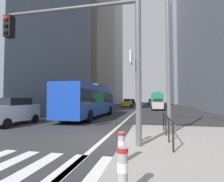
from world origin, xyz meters
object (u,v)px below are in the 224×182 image
Objects in this scene: sedan_white_oncoming at (12,111)px; bollard_right at (139,130)px; car_oncoming_far at (132,102)px; bollard_left at (121,145)px; city_bus_blue_oncoming at (91,99)px; street_lamp_post at (168,30)px; bollard_front at (123,170)px; city_bus_red_receding at (157,99)px; traffic_signal_gantry at (88,42)px; car_receding_far at (151,102)px; car_receding_near at (158,104)px; car_oncoming_mid at (127,103)px.

sedan_white_oncoming is 10.07m from bollard_right.
car_oncoming_far is 61.76m from bollard_left.
street_lamp_post reaches higher than city_bus_blue_oncoming.
city_bus_blue_oncoming is 13.77× the size of bollard_front.
city_bus_red_receding is 36.03m from bollard_right.
bollard_front is (5.75, -63.26, -0.36)m from car_oncoming_far.
street_lamp_post is (3.28, 2.56, 1.18)m from traffic_signal_gantry.
city_bus_red_receding is 14.20× the size of bollard_left.
sedan_white_oncoming is at bearing 144.59° from bollard_left.
city_bus_red_receding is 1.43× the size of street_lamp_post.
car_receding_far is 60.91m from traffic_signal_gantry.
bollard_left is at bearing -93.52° from city_bus_red_receding.
car_receding_near is at bearing -91.21° from city_bus_red_receding.
bollard_front is at bearing -84.81° from car_oncoming_far.
bollard_front is at bearing -41.26° from sedan_white_oncoming.
city_bus_red_receding is 1.90× the size of traffic_signal_gantry.
car_receding_far is (10.12, 56.24, -0.00)m from sedan_white_oncoming.
bollard_right is at bearing -82.33° from car_oncoming_mid.
city_bus_blue_oncoming is 1.04× the size of city_bus_red_receding.
car_oncoming_mid is (4.56, 31.21, 0.00)m from sedan_white_oncoming.
bollard_front is at bearing -62.16° from traffic_signal_gantry.
car_receding_near reaches higher than bollard_front.
car_receding_far is at bearing 87.40° from traffic_signal_gantry.
street_lamp_post is at bearing 77.25° from bollard_front.
city_bus_blue_oncoming is at bearing -117.91° from car_receding_near.
sedan_white_oncoming is 22.78m from car_receding_near.
bollard_right is (4.72, -35.08, -0.38)m from car_oncoming_mid.
car_receding_far is at bearing 89.23° from bollard_front.
car_oncoming_mid is 1.07× the size of car_receding_near.
car_receding_far is at bearing 91.50° from car_receding_near.
traffic_signal_gantry reaches higher than bollard_front.
car_receding_near is (-0.26, -12.18, -0.85)m from city_bus_red_receding.
car_oncoming_far is at bearing -170.63° from car_receding_far.
car_receding_far is (-0.95, 36.33, 0.00)m from car_receding_near.
city_bus_blue_oncoming is 11.56m from traffic_signal_gantry.
car_receding_far is at bearing 82.83° from city_bus_blue_oncoming.
bollard_front is at bearing -92.96° from city_bus_red_receding.
car_oncoming_far is at bearing 95.60° from bollard_right.
car_oncoming_mid is at bearing 88.32° from city_bus_blue_oncoming.
bollard_left is at bearing -67.87° from city_bus_blue_oncoming.
car_oncoming_mid reaches higher than bollard_left.
bollard_right is (-1.35, -1.89, -4.67)m from street_lamp_post.
car_receding_near is 36.34m from car_receding_far.
bollard_left is (1.60, -1.84, -3.50)m from traffic_signal_gantry.
car_oncoming_far is 0.70× the size of traffic_signal_gantry.
city_bus_blue_oncoming is 14.79× the size of bollard_left.
car_receding_far is 5.19× the size of bollard_right.
city_bus_blue_oncoming is at bearing 118.38° from bollard_right.
sedan_white_oncoming is 1.03× the size of car_receding_near.
bollard_front reaches higher than bollard_right.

